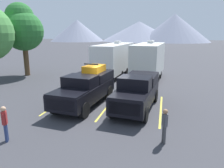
% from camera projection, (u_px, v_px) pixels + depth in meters
% --- Properties ---
extents(ground_plane, '(240.00, 240.00, 0.00)m').
position_uv_depth(ground_plane, '(108.00, 105.00, 13.86)').
color(ground_plane, '#38383D').
extents(pickup_truck_a, '(2.65, 5.88, 2.60)m').
position_uv_depth(pickup_truck_a, '(86.00, 87.00, 13.81)').
color(pickup_truck_a, black).
rests_on(pickup_truck_a, ground).
extents(pickup_truck_b, '(2.53, 5.53, 2.15)m').
position_uv_depth(pickup_truck_b, '(137.00, 91.00, 13.06)').
color(pickup_truck_b, black).
rests_on(pickup_truck_b, ground).
extents(lot_stripe_a, '(0.12, 5.50, 0.01)m').
position_uv_depth(lot_stripe_a, '(62.00, 101.00, 14.63)').
color(lot_stripe_a, gold).
rests_on(lot_stripe_a, ground).
extents(lot_stripe_b, '(0.12, 5.50, 0.01)m').
position_uv_depth(lot_stripe_b, '(108.00, 105.00, 13.84)').
color(lot_stripe_b, gold).
rests_on(lot_stripe_b, ground).
extents(lot_stripe_c, '(0.12, 5.50, 0.01)m').
position_uv_depth(lot_stripe_c, '(161.00, 110.00, 13.05)').
color(lot_stripe_c, gold).
rests_on(lot_stripe_c, ground).
extents(camper_trailer_a, '(3.10, 9.00, 3.72)m').
position_uv_depth(camper_trailer_a, '(114.00, 58.00, 22.74)').
color(camper_trailer_a, white).
rests_on(camper_trailer_a, ground).
extents(camper_trailer_b, '(3.07, 7.96, 3.85)m').
position_uv_depth(camper_trailer_b, '(149.00, 59.00, 21.03)').
color(camper_trailer_b, silver).
rests_on(camper_trailer_b, ground).
extents(person_a, '(0.25, 0.33, 1.56)m').
position_uv_depth(person_a, '(165.00, 124.00, 8.94)').
color(person_a, '#3F3F42').
rests_on(person_a, ground).
extents(person_b, '(0.28, 0.33, 1.63)m').
position_uv_depth(person_b, '(5.00, 122.00, 9.07)').
color(person_b, navy).
rests_on(person_b, ground).
extents(tree_a, '(4.17, 4.17, 7.71)m').
position_uv_depth(tree_a, '(22.00, 28.00, 22.26)').
color(tree_a, brown).
rests_on(tree_a, ground).
extents(mountain_ridge, '(128.44, 52.59, 12.93)m').
position_uv_depth(mountain_ridge, '(189.00, 30.00, 96.37)').
color(mountain_ridge, gray).
rests_on(mountain_ridge, ground).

